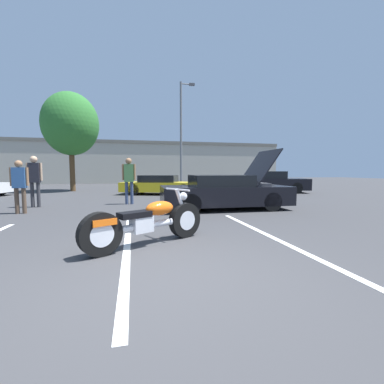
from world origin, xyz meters
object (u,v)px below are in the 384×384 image
at_px(show_car_hood_open, 225,192).
at_px(spectator_far_lot, 19,182).
at_px(spectator_midground, 34,177).
at_px(spectator_by_show_car, 129,177).
at_px(parked_car_mid_row, 161,185).
at_px(motorcycle, 148,222).
at_px(tree_background, 71,124).
at_px(parked_car_right_row, 269,182).
at_px(light_pole, 182,130).

height_order(show_car_hood_open, spectator_far_lot, show_car_hood_open).
xyz_separation_m(spectator_midground, spectator_far_lot, (0.06, -1.42, -0.14)).
bearing_deg(spectator_by_show_car, spectator_midground, -177.94).
xyz_separation_m(parked_car_mid_row, spectator_by_show_car, (-1.68, -3.91, 0.57)).
distance_m(motorcycle, spectator_by_show_car, 5.88).
height_order(tree_background, motorcycle, tree_background).
bearing_deg(spectator_by_show_car, tree_background, 116.02).
xyz_separation_m(show_car_hood_open, parked_car_mid_row, (-1.56, 5.95, -0.07)).
height_order(tree_background, parked_car_right_row, tree_background).
bearing_deg(light_pole, show_car_hood_open, -93.99).
bearing_deg(tree_background, spectator_midground, -87.48).
distance_m(light_pole, spectator_far_lot, 14.53).
height_order(light_pole, motorcycle, light_pole).
height_order(motorcycle, parked_car_right_row, parked_car_right_row).
xyz_separation_m(parked_car_right_row, spectator_midground, (-11.52, -3.88, 0.50)).
distance_m(tree_background, spectator_far_lot, 9.53).
bearing_deg(spectator_midground, parked_car_right_row, 18.61).
height_order(show_car_hood_open, parked_car_mid_row, show_car_hood_open).
relative_size(parked_car_mid_row, spectator_midground, 2.55).
xyz_separation_m(tree_background, parked_car_mid_row, (5.30, -3.50, -3.72)).
bearing_deg(parked_car_mid_row, tree_background, 166.00).
relative_size(light_pole, show_car_hood_open, 1.92).
bearing_deg(parked_car_mid_row, spectator_far_lot, -112.61).
relative_size(light_pole, spectator_far_lot, 5.15).
xyz_separation_m(motorcycle, show_car_hood_open, (2.85, 3.80, 0.17)).
bearing_deg(spectator_far_lot, spectator_by_show_car, 25.52).
bearing_deg(parked_car_mid_row, spectator_by_show_car, -93.89).
relative_size(tree_background, parked_car_right_row, 1.34).
bearing_deg(spectator_by_show_car, show_car_hood_open, -32.11).
relative_size(parked_car_mid_row, parked_car_right_row, 1.01).
height_order(light_pole, spectator_far_lot, light_pole).
relative_size(spectator_by_show_car, spectator_far_lot, 1.11).
xyz_separation_m(parked_car_mid_row, parked_car_right_row, (6.55, -0.15, 0.09)).
relative_size(light_pole, motorcycle, 3.86).
height_order(light_pole, show_car_hood_open, light_pole).
bearing_deg(light_pole, motorcycle, -102.87).
distance_m(show_car_hood_open, spectator_by_show_car, 3.86).
relative_size(spectator_midground, spectator_far_lot, 1.13).
distance_m(tree_background, spectator_by_show_car, 8.82).
relative_size(show_car_hood_open, parked_car_right_row, 0.95).
distance_m(show_car_hood_open, parked_car_right_row, 7.65).
relative_size(motorcycle, show_car_hood_open, 0.50).
distance_m(light_pole, spectator_midground, 13.37).
bearing_deg(show_car_hood_open, motorcycle, -124.96).
bearing_deg(spectator_midground, parked_car_mid_row, 39.03).
bearing_deg(spectator_far_lot, tree_background, 92.48).
bearing_deg(tree_background, motorcycle, -73.16).
distance_m(parked_car_mid_row, spectator_by_show_car, 4.30).
height_order(tree_background, spectator_far_lot, tree_background).
height_order(light_pole, parked_car_right_row, light_pole).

